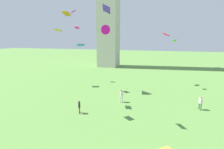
{
  "coord_description": "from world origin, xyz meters",
  "views": [
    {
      "loc": [
        5.52,
        -3.9,
        9.32
      ],
      "look_at": [
        0.2,
        14.79,
        5.08
      ],
      "focal_mm": 27.53,
      "sensor_mm": 36.0,
      "label": 1
    }
  ],
  "objects": [
    {
      "name": "person_1",
      "position": [
        10.84,
        19.46,
        1.03
      ],
      "size": [
        0.42,
        0.54,
        1.83
      ],
      "rotation": [
        0.0,
        0.0,
        5.06
      ],
      "color": "#51754C",
      "rests_on": "ground_plane"
    },
    {
      "name": "kite_flying_1",
      "position": [
        -3.87,
        24.06,
        10.58
      ],
      "size": [
        2.56,
        2.76,
        1.73
      ],
      "rotation": [
        0.0,
        0.0,
        3.74
      ],
      "color": "#DF0CAB"
    },
    {
      "name": "kite_flying_0",
      "position": [
        -3.26,
        13.91,
        8.45
      ],
      "size": [
        1.31,
        1.29,
        0.37
      ],
      "rotation": [
        0.0,
        0.0,
        5.49
      ],
      "color": "blue"
    },
    {
      "name": "kite_flying_6",
      "position": [
        -11.45,
        29.22,
        11.24
      ],
      "size": [
        1.27,
        1.01,
        0.47
      ],
      "rotation": [
        0.0,
        0.0,
        5.94
      ],
      "color": "#E517B2"
    },
    {
      "name": "kite_flying_3",
      "position": [
        -6.47,
        16.76,
        12.28
      ],
      "size": [
        0.87,
        1.15,
        0.56
      ],
      "rotation": [
        0.0,
        0.0,
        4.75
      ],
      "color": "#B36B0A"
    },
    {
      "name": "person_2",
      "position": [
        -3.85,
        14.16,
        0.94
      ],
      "size": [
        0.42,
        0.5,
        1.65
      ],
      "rotation": [
        0.0,
        0.0,
        5.2
      ],
      "color": "red",
      "rests_on": "ground_plane"
    },
    {
      "name": "kite_flying_8",
      "position": [
        7.77,
        29.05,
        8.73
      ],
      "size": [
        0.88,
        0.92,
        0.44
      ],
      "rotation": [
        0.0,
        0.0,
        1.0
      ],
      "color": "#31B80B"
    },
    {
      "name": "kite_flying_10",
      "position": [
        6.23,
        31.5,
        9.82
      ],
      "size": [
        1.61,
        1.59,
        0.72
      ],
      "rotation": [
        0.0,
        0.0,
        3.75
      ],
      "color": "#B60604"
    },
    {
      "name": "person_0",
      "position": [
        0.34,
        19.27,
        1.05
      ],
      "size": [
        0.44,
        0.55,
        1.85
      ],
      "rotation": [
        0.0,
        0.0,
        1.18
      ],
      "color": "silver",
      "rests_on": "ground_plane"
    },
    {
      "name": "kite_flying_11",
      "position": [
        -13.25,
        25.03,
        10.6
      ],
      "size": [
        1.7,
        1.35,
        0.64
      ],
      "rotation": [
        0.0,
        0.0,
        3.45
      ],
      "color": "#B89324"
    },
    {
      "name": "kite_flying_5",
      "position": [
        0.03,
        13.35,
        12.06
      ],
      "size": [
        1.06,
        1.15,
        0.88
      ],
      "rotation": [
        0.0,
        0.0,
        4.99
      ],
      "color": "#4521B7"
    },
    {
      "name": "kite_flying_4",
      "position": [
        -8.87,
        23.2,
        13.45
      ],
      "size": [
        1.27,
        1.32,
        0.57
      ],
      "rotation": [
        0.0,
        0.0,
        5.54
      ],
      "color": "#E01F8C"
    }
  ]
}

